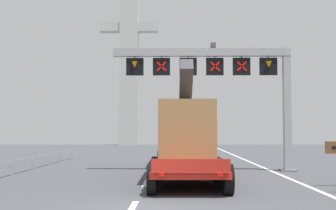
# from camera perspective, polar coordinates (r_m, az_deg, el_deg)

# --- Properties ---
(ground) EXTENTS (112.00, 112.00, 0.00)m
(ground) POSITION_cam_1_polar(r_m,az_deg,el_deg) (12.88, -2.77, -13.50)
(ground) COLOR #424449
(lane_markings) EXTENTS (0.20, 52.33, 0.01)m
(lane_markings) POSITION_cam_1_polar(r_m,az_deg,el_deg) (31.63, -1.43, -7.40)
(lane_markings) COLOR silver
(lane_markings) RESTS_ON ground
(edge_line_right) EXTENTS (0.20, 63.00, 0.01)m
(edge_line_right) POSITION_cam_1_polar(r_m,az_deg,el_deg) (25.35, 13.29, -8.35)
(edge_line_right) COLOR silver
(edge_line_right) RESTS_ON ground
(overhead_lane_gantry) EXTENTS (10.25, 0.90, 7.22)m
(overhead_lane_gantry) POSITION_cam_1_polar(r_m,az_deg,el_deg) (25.06, 7.18, 4.27)
(overhead_lane_gantry) COLOR #9EA0A5
(overhead_lane_gantry) RESTS_ON ground
(heavy_haul_truck_red) EXTENTS (3.07, 14.08, 5.30)m
(heavy_haul_truck_red) POSITION_cam_1_polar(r_m,az_deg,el_deg) (22.97, 2.05, -4.01)
(heavy_haul_truck_red) COLOR red
(heavy_haul_truck_red) RESTS_ON ground
(guardrail_left) EXTENTS (0.13, 25.76, 0.76)m
(guardrail_left) POSITION_cam_1_polar(r_m,az_deg,el_deg) (24.97, -18.45, -7.06)
(guardrail_left) COLOR #999EA3
(guardrail_left) RESTS_ON ground
(bridge_pylon_distant) EXTENTS (9.00, 2.00, 29.17)m
(bridge_pylon_distant) POSITION_cam_1_polar(r_m,az_deg,el_deg) (68.39, -5.07, 7.44)
(bridge_pylon_distant) COLOR #B7B7B2
(bridge_pylon_distant) RESTS_ON ground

